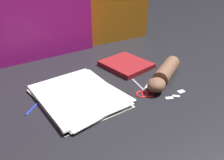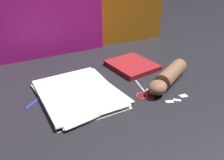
{
  "view_description": "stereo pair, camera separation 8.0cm",
  "coord_description": "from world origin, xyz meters",
  "px_view_note": "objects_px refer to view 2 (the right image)",
  "views": [
    {
      "loc": [
        -0.46,
        -0.58,
        0.44
      ],
      "look_at": [
        -0.02,
        -0.03,
        0.06
      ],
      "focal_mm": 35.0,
      "sensor_mm": 36.0,
      "label": 1
    },
    {
      "loc": [
        -0.39,
        -0.63,
        0.44
      ],
      "look_at": [
        -0.02,
        -0.03,
        0.06
      ],
      "focal_mm": 35.0,
      "sensor_mm": 36.0,
      "label": 2
    }
  ],
  "objects_px": {
    "book_closed": "(132,65)",
    "hand_forearm": "(168,77)",
    "paper_stack": "(79,93)",
    "scissors": "(145,92)"
  },
  "relations": [
    {
      "from": "hand_forearm",
      "to": "scissors",
      "type": "bearing_deg",
      "value": -176.41
    },
    {
      "from": "book_closed",
      "to": "scissors",
      "type": "bearing_deg",
      "value": -113.98
    },
    {
      "from": "book_closed",
      "to": "hand_forearm",
      "type": "xyz_separation_m",
      "value": [
        0.03,
        -0.2,
        0.02
      ]
    },
    {
      "from": "paper_stack",
      "to": "scissors",
      "type": "distance_m",
      "value": 0.25
    },
    {
      "from": "paper_stack",
      "to": "scissors",
      "type": "height_order",
      "value": "paper_stack"
    },
    {
      "from": "book_closed",
      "to": "scissors",
      "type": "relative_size",
      "value": 1.46
    },
    {
      "from": "book_closed",
      "to": "hand_forearm",
      "type": "bearing_deg",
      "value": -81.33
    },
    {
      "from": "paper_stack",
      "to": "hand_forearm",
      "type": "xyz_separation_m",
      "value": [
        0.34,
        -0.11,
        0.02
      ]
    },
    {
      "from": "book_closed",
      "to": "hand_forearm",
      "type": "relative_size",
      "value": 0.78
    },
    {
      "from": "paper_stack",
      "to": "scissors",
      "type": "xyz_separation_m",
      "value": [
        0.22,
        -0.12,
        -0.0
      ]
    }
  ]
}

